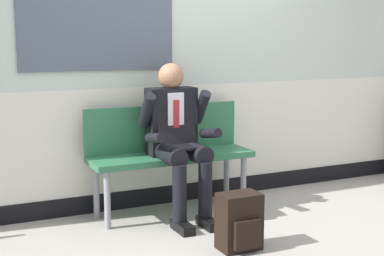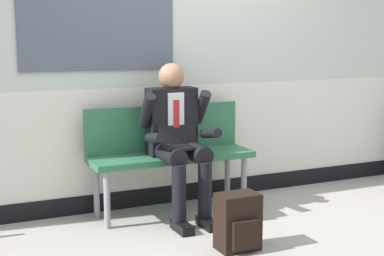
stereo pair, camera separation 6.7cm
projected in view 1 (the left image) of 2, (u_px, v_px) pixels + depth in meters
ground_plane at (214, 224)px, 4.60m from camera, size 18.00×18.00×0.00m
station_wall at (173, 26)px, 5.01m from camera, size 6.50×0.17×3.14m
bench_with_person at (168, 148)px, 4.85m from camera, size 1.37×0.42×0.90m
person_seated at (178, 136)px, 4.65m from camera, size 0.57×0.70×1.26m
backpack at (240, 222)px, 4.03m from camera, size 0.29×0.24×0.40m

